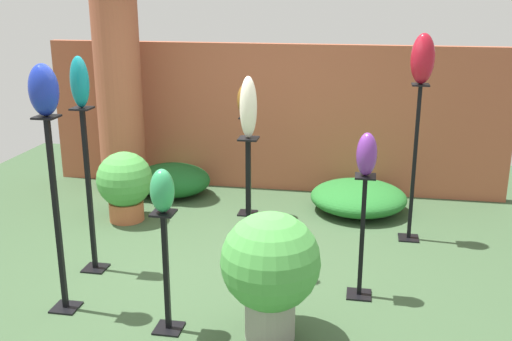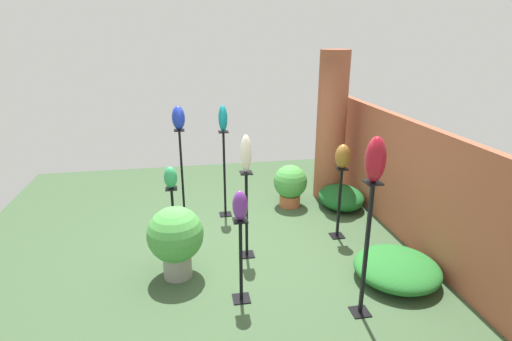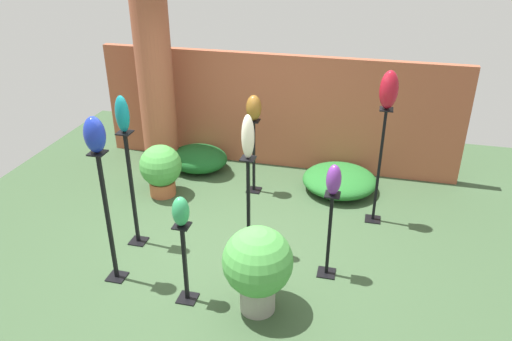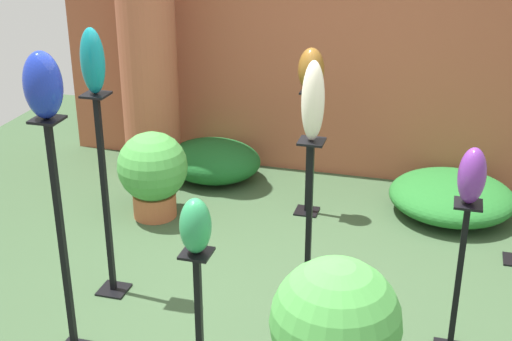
{
  "view_description": "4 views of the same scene",
  "coord_description": "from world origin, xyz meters",
  "px_view_note": "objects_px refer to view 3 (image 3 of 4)",
  "views": [
    {
      "loc": [
        1.11,
        -4.67,
        2.39
      ],
      "look_at": [
        0.22,
        0.15,
        0.91
      ],
      "focal_mm": 42.0,
      "sensor_mm": 36.0,
      "label": 1
    },
    {
      "loc": [
        5.04,
        -0.74,
        2.94
      ],
      "look_at": [
        -0.05,
        0.18,
        1.17
      ],
      "focal_mm": 28.0,
      "sensor_mm": 36.0,
      "label": 2
    },
    {
      "loc": [
        1.45,
        -4.75,
        3.58
      ],
      "look_at": [
        0.26,
        0.08,
        1.05
      ],
      "focal_mm": 35.0,
      "sensor_mm": 36.0,
      "label": 3
    },
    {
      "loc": [
        0.96,
        -4.05,
        2.8
      ],
      "look_at": [
        -0.19,
        0.07,
        0.96
      ],
      "focal_mm": 50.0,
      "sensor_mm": 36.0,
      "label": 4
    }
  ],
  "objects_px": {
    "pedestal_cobalt": "(109,223)",
    "art_vase_ruby": "(389,90)",
    "pedestal_ivory": "(248,210)",
    "art_vase_jade": "(181,211)",
    "pedestal_violet": "(329,239)",
    "pedestal_jade": "(185,267)",
    "brick_pillar": "(156,86)",
    "potted_plant_front_right": "(258,265)",
    "pedestal_teal": "(133,194)",
    "pedestal_bronze": "(254,160)",
    "art_vase_teal": "(122,114)",
    "art_vase_ivory": "(248,137)",
    "pedestal_ruby": "(379,171)",
    "art_vase_bronze": "(254,108)",
    "art_vase_violet": "(334,180)",
    "art_vase_cobalt": "(95,135)",
    "potted_plant_walkway_edge": "(161,168)"
  },
  "relations": [
    {
      "from": "pedestal_violet",
      "to": "art_vase_ruby",
      "type": "height_order",
      "value": "art_vase_ruby"
    },
    {
      "from": "pedestal_cobalt",
      "to": "art_vase_jade",
      "type": "xyz_separation_m",
      "value": [
        0.89,
        -0.14,
        0.36
      ]
    },
    {
      "from": "pedestal_bronze",
      "to": "art_vase_cobalt",
      "type": "relative_size",
      "value": 2.96
    },
    {
      "from": "pedestal_teal",
      "to": "art_vase_bronze",
      "type": "height_order",
      "value": "pedestal_teal"
    },
    {
      "from": "art_vase_violet",
      "to": "art_vase_ivory",
      "type": "height_order",
      "value": "art_vase_ivory"
    },
    {
      "from": "pedestal_violet",
      "to": "brick_pillar",
      "type": "bearing_deg",
      "value": 144.01
    },
    {
      "from": "art_vase_ruby",
      "to": "art_vase_teal",
      "type": "bearing_deg",
      "value": -156.7
    },
    {
      "from": "pedestal_violet",
      "to": "pedestal_teal",
      "type": "xyz_separation_m",
      "value": [
        -2.33,
        0.06,
        0.21
      ]
    },
    {
      "from": "pedestal_bronze",
      "to": "art_vase_jade",
      "type": "bearing_deg",
      "value": -92.6
    },
    {
      "from": "pedestal_teal",
      "to": "art_vase_cobalt",
      "type": "distance_m",
      "value": 1.25
    },
    {
      "from": "brick_pillar",
      "to": "potted_plant_front_right",
      "type": "distance_m",
      "value": 3.68
    },
    {
      "from": "brick_pillar",
      "to": "pedestal_violet",
      "type": "relative_size",
      "value": 2.62
    },
    {
      "from": "art_vase_bronze",
      "to": "brick_pillar",
      "type": "bearing_deg",
      "value": 165.44
    },
    {
      "from": "pedestal_ruby",
      "to": "art_vase_bronze",
      "type": "bearing_deg",
      "value": 167.08
    },
    {
      "from": "art_vase_teal",
      "to": "pedestal_bronze",
      "type": "bearing_deg",
      "value": 56.19
    },
    {
      "from": "pedestal_bronze",
      "to": "art_vase_ivory",
      "type": "bearing_deg",
      "value": -78.35
    },
    {
      "from": "pedestal_cobalt",
      "to": "art_vase_ruby",
      "type": "xyz_separation_m",
      "value": [
        2.72,
        1.89,
        1.08
      ]
    },
    {
      "from": "brick_pillar",
      "to": "art_vase_bronze",
      "type": "xyz_separation_m",
      "value": [
        1.61,
        -0.42,
        -0.06
      ]
    },
    {
      "from": "pedestal_cobalt",
      "to": "art_vase_teal",
      "type": "distance_m",
      "value": 1.19
    },
    {
      "from": "potted_plant_front_right",
      "to": "potted_plant_walkway_edge",
      "type": "bearing_deg",
      "value": 133.72
    },
    {
      "from": "pedestal_ivory",
      "to": "pedestal_ruby",
      "type": "relative_size",
      "value": 0.79
    },
    {
      "from": "art_vase_bronze",
      "to": "art_vase_ruby",
      "type": "xyz_separation_m",
      "value": [
        1.72,
        -0.4,
        0.51
      ]
    },
    {
      "from": "art_vase_cobalt",
      "to": "art_vase_bronze",
      "type": "relative_size",
      "value": 1.04
    },
    {
      "from": "pedestal_teal",
      "to": "potted_plant_front_right",
      "type": "xyz_separation_m",
      "value": [
        1.71,
        -0.79,
        -0.13
      ]
    },
    {
      "from": "art_vase_ruby",
      "to": "potted_plant_walkway_edge",
      "type": "xyz_separation_m",
      "value": [
        -2.98,
        -0.02,
        -1.37
      ]
    },
    {
      "from": "pedestal_violet",
      "to": "potted_plant_front_right",
      "type": "relative_size",
      "value": 1.09
    },
    {
      "from": "art_vase_bronze",
      "to": "potted_plant_front_right",
      "type": "bearing_deg",
      "value": -75.09
    },
    {
      "from": "pedestal_jade",
      "to": "art_vase_ruby",
      "type": "relative_size",
      "value": 1.98
    },
    {
      "from": "pedestal_jade",
      "to": "pedestal_ivory",
      "type": "relative_size",
      "value": 0.75
    },
    {
      "from": "pedestal_violet",
      "to": "potted_plant_front_right",
      "type": "height_order",
      "value": "pedestal_violet"
    },
    {
      "from": "brick_pillar",
      "to": "pedestal_teal",
      "type": "relative_size",
      "value": 1.84
    },
    {
      "from": "art_vase_violet",
      "to": "art_vase_teal",
      "type": "height_order",
      "value": "art_vase_teal"
    },
    {
      "from": "pedestal_ivory",
      "to": "art_vase_jade",
      "type": "xyz_separation_m",
      "value": [
        -0.41,
        -0.99,
        0.51
      ]
    },
    {
      "from": "pedestal_ivory",
      "to": "art_vase_jade",
      "type": "distance_m",
      "value": 1.18
    },
    {
      "from": "pedestal_teal",
      "to": "pedestal_cobalt",
      "type": "relative_size",
      "value": 0.95
    },
    {
      "from": "art_vase_bronze",
      "to": "potted_plant_walkway_edge",
      "type": "relative_size",
      "value": 0.47
    },
    {
      "from": "pedestal_teal",
      "to": "art_vase_jade",
      "type": "relative_size",
      "value": 4.72
    },
    {
      "from": "pedestal_bronze",
      "to": "art_vase_cobalt",
      "type": "bearing_deg",
      "value": -113.59
    },
    {
      "from": "pedestal_ivory",
      "to": "art_vase_ivory",
      "type": "height_order",
      "value": "art_vase_ivory"
    },
    {
      "from": "art_vase_cobalt",
      "to": "art_vase_bronze",
      "type": "xyz_separation_m",
      "value": [
        1.0,
        2.29,
        -0.44
      ]
    },
    {
      "from": "pedestal_bronze",
      "to": "art_vase_ivory",
      "type": "height_order",
      "value": "art_vase_ivory"
    },
    {
      "from": "pedestal_teal",
      "to": "art_vase_ruby",
      "type": "distance_m",
      "value": 3.24
    },
    {
      "from": "pedestal_ruby",
      "to": "art_vase_violet",
      "type": "bearing_deg",
      "value": -110.23
    },
    {
      "from": "art_vase_teal",
      "to": "art_vase_ivory",
      "type": "bearing_deg",
      "value": 6.38
    },
    {
      "from": "brick_pillar",
      "to": "pedestal_ruby",
      "type": "bearing_deg",
      "value": -13.72
    },
    {
      "from": "pedestal_teal",
      "to": "pedestal_ruby",
      "type": "height_order",
      "value": "pedestal_ruby"
    },
    {
      "from": "pedestal_violet",
      "to": "pedestal_jade",
      "type": "xyz_separation_m",
      "value": [
        -1.37,
        -0.77,
        -0.05
      ]
    },
    {
      "from": "pedestal_jade",
      "to": "art_vase_cobalt",
      "type": "bearing_deg",
      "value": 170.83
    },
    {
      "from": "brick_pillar",
      "to": "pedestal_ruby",
      "type": "distance_m",
      "value": 3.49
    },
    {
      "from": "pedestal_jade",
      "to": "pedestal_ivory",
      "type": "xyz_separation_m",
      "value": [
        0.41,
        0.99,
        0.15
      ]
    }
  ]
}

